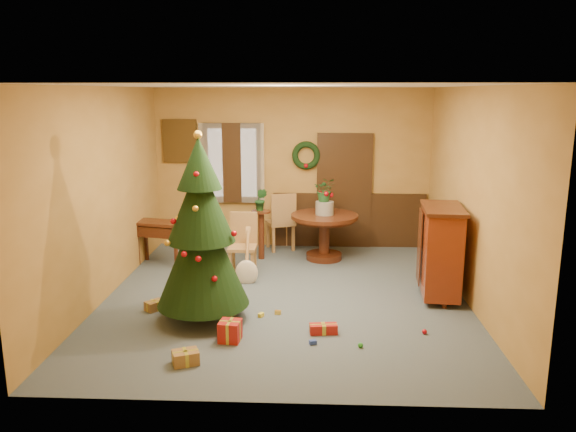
# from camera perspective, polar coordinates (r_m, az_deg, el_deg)

# --- Properties ---
(room_envelope) EXTENTS (5.50, 5.50, 5.50)m
(room_envelope) POSITION_cam_1_polar(r_m,az_deg,el_deg) (10.30, 1.58, 2.96)
(room_envelope) COLOR #384251
(room_envelope) RESTS_ON ground
(dining_table) EXTENTS (1.14, 1.14, 0.79)m
(dining_table) POSITION_cam_1_polar(r_m,az_deg,el_deg) (9.60, 3.71, -1.22)
(dining_table) COLOR black
(dining_table) RESTS_ON floor
(urn) EXTENTS (0.31, 0.31, 0.23)m
(urn) POSITION_cam_1_polar(r_m,az_deg,el_deg) (9.52, 3.74, 0.82)
(urn) COLOR slate
(urn) RESTS_ON dining_table
(centerpiece_plant) EXTENTS (0.36, 0.31, 0.40)m
(centerpiece_plant) POSITION_cam_1_polar(r_m,az_deg,el_deg) (9.46, 3.77, 2.69)
(centerpiece_plant) COLOR #1E4C23
(centerpiece_plant) RESTS_ON urn
(chair_near) EXTENTS (0.43, 0.43, 0.98)m
(chair_near) POSITION_cam_1_polar(r_m,az_deg,el_deg) (8.82, -4.58, -2.64)
(chair_near) COLOR #92613A
(chair_near) RESTS_ON floor
(chair_far) EXTENTS (0.59, 0.59, 1.06)m
(chair_far) POSITION_cam_1_polar(r_m,az_deg,el_deg) (10.11, -0.65, -0.38)
(chair_far) COLOR #92613A
(chair_far) RESTS_ON floor
(guitar) EXTENTS (0.45, 0.59, 0.79)m
(guitar) POSITION_cam_1_polar(r_m,az_deg,el_deg) (8.43, -4.25, -4.20)
(guitar) COLOR beige
(guitar) RESTS_ON floor
(plant_stand) EXTENTS (0.33, 0.33, 0.85)m
(plant_stand) POSITION_cam_1_polar(r_m,az_deg,el_deg) (9.61, -2.74, -1.33)
(plant_stand) COLOR black
(plant_stand) RESTS_ON floor
(stand_plant) EXTENTS (0.25, 0.22, 0.39)m
(stand_plant) POSITION_cam_1_polar(r_m,az_deg,el_deg) (9.50, -2.77, 1.68)
(stand_plant) COLOR #19471E
(stand_plant) RESTS_ON plant_stand
(christmas_tree) EXTENTS (1.15, 1.15, 2.38)m
(christmas_tree) POSITION_cam_1_polar(r_m,az_deg,el_deg) (6.98, -8.80, -1.71)
(christmas_tree) COLOR #382111
(christmas_tree) RESTS_ON floor
(writing_desk) EXTENTS (0.89, 0.58, 0.73)m
(writing_desk) POSITION_cam_1_polar(r_m,az_deg,el_deg) (9.54, -12.87, -1.60)
(writing_desk) COLOR black
(writing_desk) RESTS_ON floor
(sideboard) EXTENTS (0.63, 1.06, 1.30)m
(sideboard) POSITION_cam_1_polar(r_m,az_deg,el_deg) (8.04, 15.25, -3.30)
(sideboard) COLOR #561F09
(sideboard) RESTS_ON floor
(gift_a) EXTENTS (0.32, 0.29, 0.15)m
(gift_a) POSITION_cam_1_polar(r_m,az_deg,el_deg) (6.23, -10.36, -13.95)
(gift_a) COLOR brown
(gift_a) RESTS_ON floor
(gift_b) EXTENTS (0.27, 0.27, 0.24)m
(gift_b) POSITION_cam_1_polar(r_m,az_deg,el_deg) (6.66, -5.91, -11.54)
(gift_b) COLOR #A41B15
(gift_b) RESTS_ON floor
(gift_c) EXTENTS (0.27, 0.28, 0.13)m
(gift_c) POSITION_cam_1_polar(r_m,az_deg,el_deg) (7.72, -13.39, -8.83)
(gift_c) COLOR brown
(gift_c) RESTS_ON floor
(gift_d) EXTENTS (0.34, 0.17, 0.12)m
(gift_d) POSITION_cam_1_polar(r_m,az_deg,el_deg) (6.85, 3.62, -11.37)
(gift_d) COLOR #A41B15
(gift_d) RESTS_ON floor
(toy_a) EXTENTS (0.09, 0.08, 0.05)m
(toy_a) POSITION_cam_1_polar(r_m,az_deg,el_deg) (6.58, 2.54, -12.70)
(toy_a) COLOR #243C9D
(toy_a) RESTS_ON floor
(toy_b) EXTENTS (0.06, 0.06, 0.06)m
(toy_b) POSITION_cam_1_polar(r_m,az_deg,el_deg) (6.55, 7.38, -12.89)
(toy_b) COLOR #258424
(toy_b) RESTS_ON floor
(toy_c) EXTENTS (0.08, 0.09, 0.05)m
(toy_c) POSITION_cam_1_polar(r_m,az_deg,el_deg) (7.32, -2.76, -10.01)
(toy_c) COLOR yellow
(toy_c) RESTS_ON floor
(toy_d) EXTENTS (0.06, 0.06, 0.06)m
(toy_d) POSITION_cam_1_polar(r_m,az_deg,el_deg) (7.02, 13.70, -11.36)
(toy_d) COLOR #AE0B15
(toy_d) RESTS_ON floor
(toy_e) EXTENTS (0.08, 0.06, 0.05)m
(toy_e) POSITION_cam_1_polar(r_m,az_deg,el_deg) (7.39, -1.03, -9.76)
(toy_e) COLOR gold
(toy_e) RESTS_ON floor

